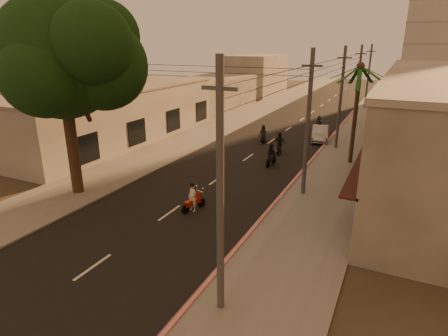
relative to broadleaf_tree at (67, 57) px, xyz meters
The scene contains 19 objects.
ground 10.96m from the broadleaf_tree, 17.97° to the right, with size 160.00×160.00×0.00m, color #383023.
road 20.84m from the broadleaf_tree, 69.68° to the left, with size 10.00×140.00×0.02m, color black.
sidewalk_right 24.26m from the broadleaf_tree, 51.68° to the left, with size 5.00×140.00×0.12m, color slate.
sidewalk_left 19.76m from the broadleaf_tree, 92.85° to the left, with size 5.00×140.00×0.12m, color slate.
curb_stripe 19.30m from the broadleaf_tree, 47.67° to the left, with size 0.20×60.00×0.20m, color red.
shophouse_row 26.41m from the broadleaf_tree, 37.63° to the left, with size 8.80×34.20×7.30m.
left_building 15.15m from the broadleaf_tree, 121.87° to the left, with size 8.20×24.20×5.20m.
broadleaf_tree is the anchor object (origin of this frame).
palm_tree 20.18m from the broadleaf_tree, 43.48° to the left, with size 5.00×5.00×8.20m.
utility_poles 22.06m from the broadleaf_tree, 54.34° to the left, with size 1.20×48.26×9.00m.
filler_right 47.87m from the broadleaf_tree, 64.31° to the left, with size 8.00×14.00×6.00m, color #ABA59B.
filler_left_near 33.30m from the broadleaf_tree, 103.06° to the left, with size 8.00×14.00×4.40m, color #ABA59B.
filler_left_far 50.64m from the broadleaf_tree, 98.43° to the left, with size 8.00×14.00×7.00m, color #ABA59B.
scooter_red 10.88m from the broadleaf_tree, ahead, with size 0.93×1.73×1.76m.
scooter_mid_a 15.90m from the broadleaf_tree, 49.60° to the left, with size 0.93×1.88×1.84m.
scooter_mid_b 18.17m from the broadleaf_tree, 58.64° to the left, with size 1.28×1.96×1.96m.
scooter_far_a 19.68m from the broadleaf_tree, 70.57° to the left, with size 1.11×1.73×1.75m.
scooter_far_b 27.70m from the broadleaf_tree, 68.50° to the left, with size 1.23×1.64×1.63m.
parked_car 24.26m from the broadleaf_tree, 61.87° to the left, with size 2.31×4.54×1.43m, color #9FA1A7.
Camera 1 is at (11.21, -14.19, 9.33)m, focal length 30.00 mm.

